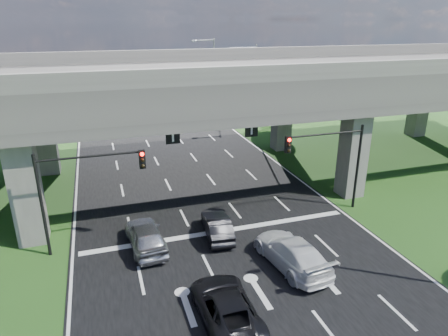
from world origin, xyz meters
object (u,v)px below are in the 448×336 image
streetlight_beyond (212,68)px  car_trailing (226,307)px  signal_right (332,154)px  signal_left (82,182)px  car_dark (217,226)px  car_silver (146,236)px  car_white (292,253)px  streetlight_far (252,83)px

streetlight_beyond → car_trailing: (-12.26, -44.08, -5.11)m
signal_right → streetlight_beyond: streetlight_beyond is taller
signal_left → car_dark: bearing=-7.2°
car_silver → car_dark: bearing=176.1°
car_silver → car_white: size_ratio=0.87×
car_dark → car_white: (2.87, -4.18, 0.12)m
signal_left → streetlight_beyond: bearing=63.6°
streetlight_far → car_dark: streetlight_far is taller
car_silver → car_dark: (4.33, 0.00, -0.14)m
streetlight_beyond → car_trailing: bearing=-105.5°
streetlight_beyond → car_silver: 40.17m
streetlight_beyond → car_trailing: size_ratio=1.97×
streetlight_far → car_dark: bearing=-116.5°
streetlight_beyond → car_white: streetlight_beyond is taller
car_trailing → car_white: bearing=-147.9°
signal_left → streetlight_far: bearing=48.2°
signal_right → car_silver: signal_right is taller
signal_right → streetlight_far: size_ratio=0.60×
car_dark → streetlight_beyond: bearing=-99.5°
signal_right → streetlight_beyond: bearing=86.4°
signal_right → streetlight_far: streetlight_far is taller
car_white → car_trailing: size_ratio=1.07×
streetlight_far → streetlight_beyond: (0.00, 16.00, 0.00)m
streetlight_beyond → car_dark: streetlight_beyond is taller
signal_right → car_silver: (-12.53, -0.94, -3.35)m
streetlight_far → car_white: size_ratio=1.84×
car_silver → car_trailing: 7.53m
streetlight_far → streetlight_beyond: 16.00m
signal_right → car_white: (-5.33, -5.12, -3.37)m
car_dark → car_silver: bearing=6.3°
signal_left → car_dark: (7.44, -0.94, -3.49)m
car_silver → signal_right: bearing=-179.6°
car_trailing → car_silver: bearing=-70.1°
streetlight_beyond → signal_right: bearing=-93.6°
signal_right → car_white: 8.12m
car_dark → car_trailing: bearing=82.2°
signal_left → streetlight_far: 26.95m
streetlight_far → car_silver: size_ratio=2.12×
car_white → car_trailing: 5.48m
signal_right → streetlight_beyond: size_ratio=0.60×
streetlight_far → car_dark: size_ratio=2.46×
streetlight_far → signal_right: bearing=-96.5°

